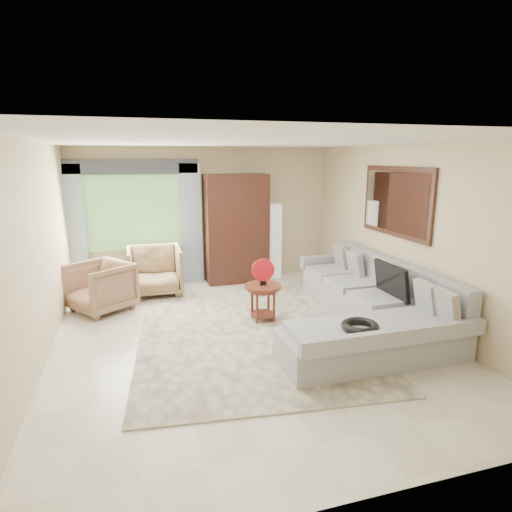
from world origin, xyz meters
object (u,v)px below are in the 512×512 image
object	(u,v)px
armchair_right	(155,271)
tv_screen	(391,280)
coffee_table	(263,302)
armchair_left	(100,287)
armoire	(236,229)
potted_plant	(102,282)
sectional_sofa	(369,309)
floor_lamp	(274,241)

from	to	relation	value
armchair_right	tv_screen	bearing A→B (deg)	-39.42
tv_screen	coffee_table	bearing A→B (deg)	154.13
armchair_left	armoire	distance (m)	2.79
coffee_table	potted_plant	xyz separation A→B (m)	(-2.36, 1.78, 0.00)
sectional_sofa	tv_screen	bearing A→B (deg)	-21.37
potted_plant	coffee_table	bearing A→B (deg)	-37.01
coffee_table	armchair_left	world-z (taller)	armchair_left
armoire	tv_screen	bearing A→B (deg)	-63.45
armoire	coffee_table	bearing A→B (deg)	-93.72
armchair_left	armoire	xyz separation A→B (m)	(2.49, 1.06, 0.65)
sectional_sofa	armoire	xyz separation A→B (m)	(-1.23, 2.90, 0.77)
tv_screen	armchair_left	size ratio (longest dim) A/B	0.85
sectional_sofa	coffee_table	xyz separation A→B (m)	(-1.38, 0.69, 0.01)
armoire	floor_lamp	bearing A→B (deg)	4.29
armchair_right	armchair_left	bearing A→B (deg)	-143.27
tv_screen	floor_lamp	xyz separation A→B (m)	(-0.70, 3.06, 0.03)
tv_screen	armoire	distance (m)	3.37
armchair_left	potted_plant	size ratio (longest dim) A/B	1.47
armoire	sectional_sofa	bearing A→B (deg)	-66.94
floor_lamp	sectional_sofa	bearing A→B (deg)	-81.67
tv_screen	armchair_left	bearing A→B (deg)	154.09
floor_lamp	coffee_table	bearing A→B (deg)	-112.61
armchair_left	potted_plant	world-z (taller)	armchair_left
armchair_left	sectional_sofa	bearing A→B (deg)	28.50
potted_plant	tv_screen	bearing A→B (deg)	-32.76
coffee_table	potted_plant	size ratio (longest dim) A/B	0.95
tv_screen	armchair_right	distance (m)	4.06
armoire	armchair_left	bearing A→B (deg)	-156.96
tv_screen	floor_lamp	size ratio (longest dim) A/B	0.49
armchair_left	armoire	bearing A→B (deg)	77.76
coffee_table	armchair_left	bearing A→B (deg)	154.06
sectional_sofa	tv_screen	world-z (taller)	tv_screen
potted_plant	armoire	distance (m)	2.65
coffee_table	armoire	xyz separation A→B (m)	(0.14, 2.20, 0.76)
sectional_sofa	tv_screen	xyz separation A→B (m)	(0.27, -0.10, 0.44)
sectional_sofa	potted_plant	size ratio (longest dim) A/B	5.86
potted_plant	floor_lamp	xyz separation A→B (m)	(3.31, 0.48, 0.45)
tv_screen	armchair_right	xyz separation A→B (m)	(-3.11, 2.59, -0.29)
armoire	floor_lamp	distance (m)	0.86
coffee_table	armoire	size ratio (longest dim) A/B	0.27
potted_plant	armoire	size ratio (longest dim) A/B	0.28
armchair_right	potted_plant	bearing A→B (deg)	-178.64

